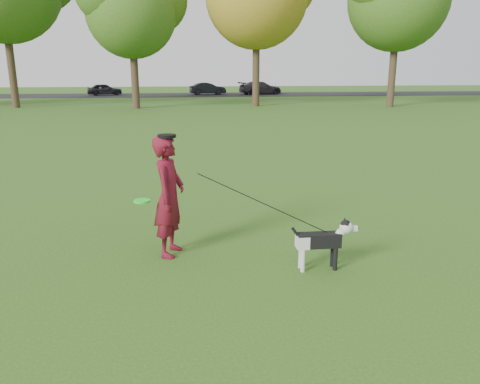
{
  "coord_description": "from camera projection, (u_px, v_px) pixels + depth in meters",
  "views": [
    {
      "loc": [
        -0.73,
        -5.91,
        2.64
      ],
      "look_at": [
        -0.03,
        0.34,
        0.95
      ],
      "focal_mm": 35.0,
      "sensor_mm": 36.0,
      "label": 1
    }
  ],
  "objects": [
    {
      "name": "ground",
      "position": [
        245.0,
        265.0,
        6.44
      ],
      "size": [
        120.0,
        120.0,
        0.0
      ],
      "primitive_type": "plane",
      "color": "#285116",
      "rests_on": "ground"
    },
    {
      "name": "road",
      "position": [
        194.0,
        95.0,
        44.82
      ],
      "size": [
        120.0,
        7.0,
        0.02
      ],
      "primitive_type": "cube",
      "color": "black",
      "rests_on": "ground"
    },
    {
      "name": "man",
      "position": [
        169.0,
        196.0,
        6.61
      ],
      "size": [
        0.57,
        0.72,
        1.74
      ],
      "primitive_type": "imported",
      "rotation": [
        0.0,
        0.0,
        1.3
      ],
      "color": "#550C1F",
      "rests_on": "ground"
    },
    {
      "name": "dog",
      "position": [
        324.0,
        239.0,
        6.21
      ],
      "size": [
        0.92,
        0.18,
        0.7
      ],
      "color": "black",
      "rests_on": "ground"
    },
    {
      "name": "car_left",
      "position": [
        105.0,
        89.0,
        43.78
      ],
      "size": [
        3.4,
        2.06,
        1.08
      ],
      "primitive_type": "imported",
      "rotation": [
        0.0,
        0.0,
        1.84
      ],
      "color": "black",
      "rests_on": "road"
    },
    {
      "name": "car_mid",
      "position": [
        208.0,
        89.0,
        44.81
      ],
      "size": [
        3.58,
        1.77,
        1.13
      ],
      "primitive_type": "imported",
      "rotation": [
        0.0,
        0.0,
        1.74
      ],
      "color": "black",
      "rests_on": "road"
    },
    {
      "name": "car_right",
      "position": [
        261.0,
        88.0,
        45.35
      ],
      "size": [
        4.53,
        2.79,
        1.23
      ],
      "primitive_type": "imported",
      "rotation": [
        0.0,
        0.0,
        1.84
      ],
      "color": "#272229",
      "rests_on": "road"
    },
    {
      "name": "man_held_items",
      "position": [
        264.0,
        204.0,
        6.36
      ],
      "size": [
        2.67,
        0.89,
        1.28
      ],
      "color": "#1FFC27",
      "rests_on": "ground"
    }
  ]
}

